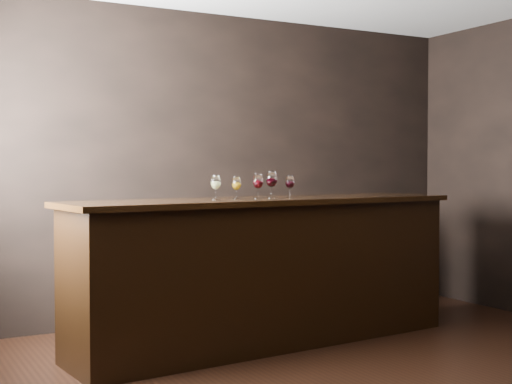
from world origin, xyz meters
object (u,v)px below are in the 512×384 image
glass_white (216,183)px  glass_red_c (290,182)px  back_bar_shelf (235,264)px  glass_red_b (272,180)px  glass_amber (236,184)px  glass_red_a (258,182)px  bar_counter (267,274)px

glass_white → glass_red_c: size_ratio=1.03×
back_bar_shelf → glass_red_b: 1.20m
glass_white → glass_amber: size_ratio=1.09×
glass_red_a → bar_counter: bearing=9.7°
glass_amber → glass_red_b: size_ratio=0.80×
glass_amber → glass_red_a: glass_red_a is taller
glass_white → glass_red_a: glass_red_a is taller
glass_red_b → bar_counter: bearing=-152.5°
glass_red_a → glass_red_c: bearing=8.0°
bar_counter → glass_red_a: bearing=-175.7°
glass_amber → glass_red_b: (0.31, 0.00, 0.03)m
bar_counter → glass_amber: glass_amber is taller
back_bar_shelf → glass_red_a: glass_red_a is taller
glass_white → glass_red_a: size_ratio=0.96×
glass_red_c → glass_white: bearing=179.3°
bar_counter → glass_red_c: size_ratio=17.50×
bar_counter → glass_red_b: bearing=22.1°
glass_white → glass_red_c: (0.65, -0.01, -0.00)m
glass_amber → glass_red_a: size_ratio=0.88×
glass_white → bar_counter: bearing=-4.9°
back_bar_shelf → glass_white: size_ratio=15.09×
glass_white → glass_red_b: (0.48, -0.01, 0.02)m
glass_red_a → glass_red_b: 0.15m
glass_white → glass_red_b: glass_red_b is taller
bar_counter → glass_white: glass_white is taller
glass_white → glass_red_c: 0.65m
back_bar_shelf → glass_red_b: glass_red_b is taller
bar_counter → glass_red_c: bearing=1.9°
glass_red_a → back_bar_shelf: bearing=73.8°
back_bar_shelf → glass_red_c: (0.04, -0.90, 0.76)m
bar_counter → glass_red_c: (0.22, 0.03, 0.71)m
bar_counter → glass_red_a: size_ratio=16.38×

